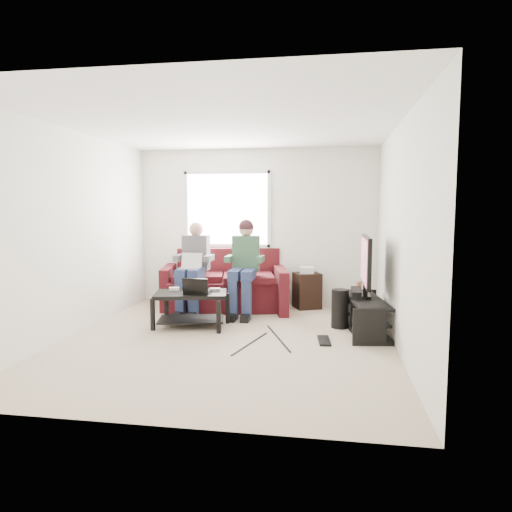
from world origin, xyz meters
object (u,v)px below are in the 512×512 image
object	(u,v)px
subwoofer	(340,309)
sofa	(224,287)
tv_stand	(365,316)
end_table	(307,290)
tv	(366,263)
coffee_table	(191,301)

from	to	relation	value
subwoofer	sofa	bearing A→B (deg)	152.44
subwoofer	tv_stand	bearing A→B (deg)	-23.17
sofa	end_table	xyz separation A→B (m)	(1.33, 0.22, -0.04)
tv_stand	tv	world-z (taller)	tv
tv_stand	subwoofer	size ratio (longest dim) A/B	2.64
sofa	end_table	bearing A→B (deg)	9.49
sofa	tv_stand	xyz separation A→B (m)	(2.15, -1.09, -0.14)
tv	sofa	bearing A→B (deg)	155.21
tv	end_table	bearing A→B (deg)	124.20
tv_stand	tv	size ratio (longest dim) A/B	1.26
tv_stand	subwoofer	bearing A→B (deg)	156.83
sofa	end_table	world-z (taller)	sofa
tv_stand	end_table	xyz separation A→B (m)	(-0.83, 1.32, 0.10)
sofa	end_table	size ratio (longest dim) A/B	3.29
sofa	tv	xyz separation A→B (m)	(2.15, -0.99, 0.56)
subwoofer	end_table	world-z (taller)	end_table
coffee_table	tv	distance (m)	2.40
subwoofer	end_table	xyz separation A→B (m)	(-0.50, 1.18, 0.04)
sofa	subwoofer	world-z (taller)	sofa
sofa	tv_stand	world-z (taller)	sofa
tv_stand	subwoofer	distance (m)	0.36
coffee_table	tv	xyz separation A→B (m)	(2.33, 0.24, 0.55)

